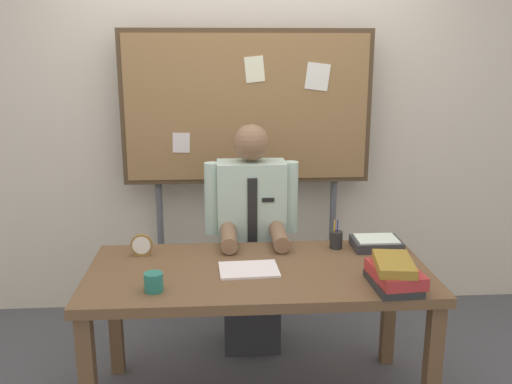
{
  "coord_description": "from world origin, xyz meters",
  "views": [
    {
      "loc": [
        -0.19,
        -2.6,
        1.82
      ],
      "look_at": [
        0.0,
        0.18,
        1.1
      ],
      "focal_mm": 39.39,
      "sensor_mm": 36.0,
      "label": 1
    }
  ],
  "objects_px": {
    "coffee_mug": "(154,282)",
    "desk_clock": "(142,246)",
    "bulletin_board": "(247,112)",
    "open_notebook": "(249,270)",
    "paper_tray": "(376,243)",
    "person": "(251,247)",
    "book_stack": "(394,274)",
    "desk": "(258,285)",
    "pen_holder": "(336,239)"
  },
  "relations": [
    {
      "from": "coffee_mug",
      "to": "desk_clock",
      "type": "bearing_deg",
      "value": 103.7
    },
    {
      "from": "bulletin_board",
      "to": "desk_clock",
      "type": "xyz_separation_m",
      "value": [
        -0.6,
        -0.81,
        -0.62
      ]
    },
    {
      "from": "bulletin_board",
      "to": "open_notebook",
      "type": "xyz_separation_m",
      "value": [
        -0.05,
        -1.06,
        -0.66
      ]
    },
    {
      "from": "open_notebook",
      "to": "desk_clock",
      "type": "distance_m",
      "value": 0.61
    },
    {
      "from": "open_notebook",
      "to": "desk_clock",
      "type": "bearing_deg",
      "value": 155.5
    },
    {
      "from": "open_notebook",
      "to": "paper_tray",
      "type": "height_order",
      "value": "paper_tray"
    },
    {
      "from": "person",
      "to": "paper_tray",
      "type": "bearing_deg",
      "value": -26.36
    },
    {
      "from": "book_stack",
      "to": "desk_clock",
      "type": "relative_size",
      "value": 2.66
    },
    {
      "from": "person",
      "to": "book_stack",
      "type": "relative_size",
      "value": 4.49
    },
    {
      "from": "desk",
      "to": "paper_tray",
      "type": "relative_size",
      "value": 6.52
    },
    {
      "from": "bulletin_board",
      "to": "pen_holder",
      "type": "distance_m",
      "value": 1.08
    },
    {
      "from": "person",
      "to": "paper_tray",
      "type": "height_order",
      "value": "person"
    },
    {
      "from": "coffee_mug",
      "to": "person",
      "type": "bearing_deg",
      "value": 59.07
    },
    {
      "from": "bulletin_board",
      "to": "paper_tray",
      "type": "bearing_deg",
      "value": -49.54
    },
    {
      "from": "person",
      "to": "bulletin_board",
      "type": "distance_m",
      "value": 0.89
    },
    {
      "from": "desk",
      "to": "person",
      "type": "height_order",
      "value": "person"
    },
    {
      "from": "bulletin_board",
      "to": "book_stack",
      "type": "xyz_separation_m",
      "value": [
        0.61,
        -1.3,
        -0.6
      ]
    },
    {
      "from": "desk_clock",
      "to": "book_stack",
      "type": "bearing_deg",
      "value": -22.0
    },
    {
      "from": "desk_clock",
      "to": "open_notebook",
      "type": "bearing_deg",
      "value": -24.5
    },
    {
      "from": "desk_clock",
      "to": "desk",
      "type": "bearing_deg",
      "value": -21.08
    },
    {
      "from": "person",
      "to": "desk_clock",
      "type": "relative_size",
      "value": 11.94
    },
    {
      "from": "desk",
      "to": "pen_holder",
      "type": "height_order",
      "value": "pen_holder"
    },
    {
      "from": "desk",
      "to": "coffee_mug",
      "type": "relative_size",
      "value": 19.6
    },
    {
      "from": "open_notebook",
      "to": "bulletin_board",
      "type": "bearing_deg",
      "value": 87.34
    },
    {
      "from": "pen_holder",
      "to": "desk",
      "type": "bearing_deg",
      "value": -148.41
    },
    {
      "from": "person",
      "to": "coffee_mug",
      "type": "relative_size",
      "value": 16.13
    },
    {
      "from": "open_notebook",
      "to": "desk",
      "type": "bearing_deg",
      "value": 22.14
    },
    {
      "from": "person",
      "to": "pen_holder",
      "type": "distance_m",
      "value": 0.57
    },
    {
      "from": "desk",
      "to": "person",
      "type": "xyz_separation_m",
      "value": [
        0.0,
        0.59,
        -0.01
      ]
    },
    {
      "from": "open_notebook",
      "to": "person",
      "type": "bearing_deg",
      "value": 85.4
    },
    {
      "from": "pen_holder",
      "to": "desk_clock",
      "type": "bearing_deg",
      "value": -177.69
    },
    {
      "from": "open_notebook",
      "to": "pen_holder",
      "type": "height_order",
      "value": "pen_holder"
    },
    {
      "from": "person",
      "to": "coffee_mug",
      "type": "bearing_deg",
      "value": -120.93
    },
    {
      "from": "pen_holder",
      "to": "book_stack",
      "type": "bearing_deg",
      "value": -73.33
    },
    {
      "from": "person",
      "to": "desk",
      "type": "bearing_deg",
      "value": -90.0
    },
    {
      "from": "desk",
      "to": "open_notebook",
      "type": "bearing_deg",
      "value": -157.86
    },
    {
      "from": "coffee_mug",
      "to": "paper_tray",
      "type": "distance_m",
      "value": 1.26
    },
    {
      "from": "desk",
      "to": "bulletin_board",
      "type": "bearing_deg",
      "value": 89.99
    },
    {
      "from": "bulletin_board",
      "to": "paper_tray",
      "type": "xyz_separation_m",
      "value": [
        0.67,
        -0.78,
        -0.64
      ]
    },
    {
      "from": "coffee_mug",
      "to": "paper_tray",
      "type": "xyz_separation_m",
      "value": [
        1.16,
        0.49,
        -0.02
      ]
    },
    {
      "from": "pen_holder",
      "to": "bulletin_board",
      "type": "bearing_deg",
      "value": 120.2
    },
    {
      "from": "bulletin_board",
      "to": "paper_tray",
      "type": "distance_m",
      "value": 1.21
    },
    {
      "from": "person",
      "to": "bulletin_board",
      "type": "relative_size",
      "value": 0.72
    },
    {
      "from": "book_stack",
      "to": "paper_tray",
      "type": "distance_m",
      "value": 0.52
    },
    {
      "from": "person",
      "to": "pen_holder",
      "type": "relative_size",
      "value": 8.72
    },
    {
      "from": "book_stack",
      "to": "paper_tray",
      "type": "height_order",
      "value": "book_stack"
    },
    {
      "from": "book_stack",
      "to": "open_notebook",
      "type": "relative_size",
      "value": 1.07
    },
    {
      "from": "person",
      "to": "pen_holder",
      "type": "bearing_deg",
      "value": -35.25
    },
    {
      "from": "desk",
      "to": "bulletin_board",
      "type": "distance_m",
      "value": 1.29
    },
    {
      "from": "bulletin_board",
      "to": "desk_clock",
      "type": "height_order",
      "value": "bulletin_board"
    }
  ]
}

